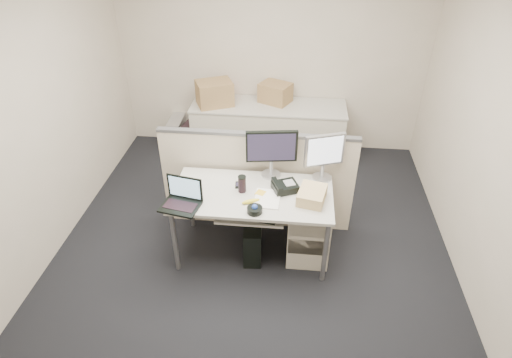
# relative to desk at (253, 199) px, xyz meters

# --- Properties ---
(floor) EXTENTS (4.00, 4.50, 0.01)m
(floor) POSITION_rel_desk_xyz_m (0.00, 0.00, -0.67)
(floor) COLOR black
(floor) RESTS_ON ground
(wall_back) EXTENTS (4.00, 0.02, 2.70)m
(wall_back) POSITION_rel_desk_xyz_m (0.00, 2.25, 0.69)
(wall_back) COLOR #B9AE9B
(wall_back) RESTS_ON ground
(wall_left) EXTENTS (0.02, 4.50, 2.70)m
(wall_left) POSITION_rel_desk_xyz_m (-2.00, 0.00, 0.69)
(wall_left) COLOR #B9AE9B
(wall_left) RESTS_ON ground
(wall_right) EXTENTS (0.02, 4.50, 2.70)m
(wall_right) POSITION_rel_desk_xyz_m (2.00, 0.00, 0.69)
(wall_right) COLOR #B9AE9B
(wall_right) RESTS_ON ground
(desk) EXTENTS (1.50, 0.75, 0.73)m
(desk) POSITION_rel_desk_xyz_m (0.00, 0.00, 0.00)
(desk) COLOR #BAB6AE
(desk) RESTS_ON floor
(keyboard_tray) EXTENTS (0.62, 0.32, 0.02)m
(keyboard_tray) POSITION_rel_desk_xyz_m (0.00, -0.18, -0.04)
(keyboard_tray) COLOR #BAB6AE
(keyboard_tray) RESTS_ON desk
(drawer_pedestal) EXTENTS (0.40, 0.55, 0.65)m
(drawer_pedestal) POSITION_rel_desk_xyz_m (0.55, 0.05, -0.34)
(drawer_pedestal) COLOR beige
(drawer_pedestal) RESTS_ON floor
(cubicle_partition) EXTENTS (2.00, 0.06, 1.10)m
(cubicle_partition) POSITION_rel_desk_xyz_m (0.00, 0.45, -0.11)
(cubicle_partition) COLOR beige
(cubicle_partition) RESTS_ON floor
(back_counter) EXTENTS (2.00, 0.60, 0.72)m
(back_counter) POSITION_rel_desk_xyz_m (0.00, 1.93, -0.30)
(back_counter) COLOR beige
(back_counter) RESTS_ON floor
(monitor_main) EXTENTS (0.52, 0.26, 0.49)m
(monitor_main) POSITION_rel_desk_xyz_m (0.15, 0.32, 0.31)
(monitor_main) COLOR black
(monitor_main) RESTS_ON desk
(monitor_small) EXTENTS (0.43, 0.31, 0.48)m
(monitor_small) POSITION_rel_desk_xyz_m (0.65, 0.32, 0.30)
(monitor_small) COLOR #B7B7BC
(monitor_small) RESTS_ON desk
(laptop) EXTENTS (0.38, 0.31, 0.25)m
(laptop) POSITION_rel_desk_xyz_m (-0.62, -0.28, 0.19)
(laptop) COLOR black
(laptop) RESTS_ON desk
(trackball) EXTENTS (0.14, 0.14, 0.05)m
(trackball) POSITION_rel_desk_xyz_m (0.05, -0.28, 0.09)
(trackball) COLOR black
(trackball) RESTS_ON desk
(desk_phone) EXTENTS (0.28, 0.26, 0.07)m
(desk_phone) POSITION_rel_desk_xyz_m (0.30, 0.08, 0.10)
(desk_phone) COLOR black
(desk_phone) RESTS_ON desk
(paper_stack) EXTENTS (0.24, 0.30, 0.01)m
(paper_stack) POSITION_rel_desk_xyz_m (0.14, -0.08, 0.07)
(paper_stack) COLOR white
(paper_stack) RESTS_ON desk
(sticky_pad) EXTENTS (0.11, 0.11, 0.01)m
(sticky_pad) POSITION_rel_desk_xyz_m (0.08, 0.00, 0.07)
(sticky_pad) COLOR yellow
(sticky_pad) RESTS_ON desk
(travel_mug) EXTENTS (0.08, 0.08, 0.16)m
(travel_mug) POSITION_rel_desk_xyz_m (-0.10, 0.02, 0.14)
(travel_mug) COLOR black
(travel_mug) RESTS_ON desk
(banana) EXTENTS (0.17, 0.11, 0.04)m
(banana) POSITION_rel_desk_xyz_m (0.00, -0.15, 0.08)
(banana) COLOR #FFFE46
(banana) RESTS_ON desk
(cellphone) EXTENTS (0.06, 0.11, 0.01)m
(cellphone) POSITION_rel_desk_xyz_m (-0.15, 0.11, 0.07)
(cellphone) COLOR black
(cellphone) RESTS_ON desk
(manila_folders) EXTENTS (0.29, 0.34, 0.11)m
(manila_folders) POSITION_rel_desk_xyz_m (0.55, -0.05, 0.12)
(manila_folders) COLOR tan
(manila_folders) RESTS_ON desk
(keyboard) EXTENTS (0.42, 0.21, 0.02)m
(keyboard) POSITION_rel_desk_xyz_m (0.05, -0.22, -0.02)
(keyboard) COLOR black
(keyboard) RESTS_ON keyboard_tray
(pc_tower_desk) EXTENTS (0.20, 0.44, 0.40)m
(pc_tower_desk) POSITION_rel_desk_xyz_m (0.01, -0.05, -0.47)
(pc_tower_desk) COLOR black
(pc_tower_desk) RESTS_ON floor
(pc_tower_spare_dark) EXTENTS (0.26, 0.47, 0.42)m
(pc_tower_spare_dark) POSITION_rel_desk_xyz_m (-1.05, 2.03, -0.46)
(pc_tower_spare_dark) COLOR black
(pc_tower_spare_dark) RESTS_ON floor
(pc_tower_spare_silver) EXTENTS (0.19, 0.46, 0.43)m
(pc_tower_spare_silver) POSITION_rel_desk_xyz_m (-1.30, 2.03, -0.45)
(pc_tower_spare_silver) COLOR #B7B7BC
(pc_tower_spare_silver) RESTS_ON floor
(cardboard_box_left) EXTENTS (0.54, 0.49, 0.33)m
(cardboard_box_left) POSITION_rel_desk_xyz_m (-0.70, 1.89, 0.22)
(cardboard_box_left) COLOR #9A734B
(cardboard_box_left) RESTS_ON back_counter
(cardboard_box_right) EXTENTS (0.47, 0.43, 0.27)m
(cardboard_box_right) POSITION_rel_desk_xyz_m (0.08, 2.05, 0.19)
(cardboard_box_right) COLOR #9A734B
(cardboard_box_right) RESTS_ON back_counter
(red_binder) EXTENTS (0.13, 0.30, 0.27)m
(red_binder) POSITION_rel_desk_xyz_m (-0.55, 2.03, 0.19)
(red_binder) COLOR #A82C18
(red_binder) RESTS_ON back_counter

